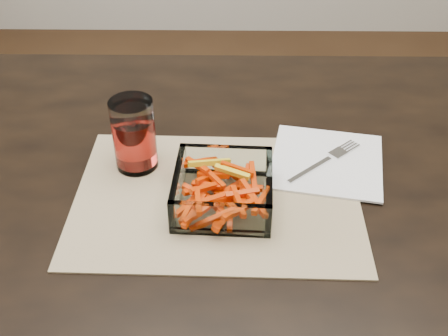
# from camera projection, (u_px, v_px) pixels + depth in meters

# --- Properties ---
(dining_table) EXTENTS (1.60, 0.90, 0.75)m
(dining_table) POSITION_uv_depth(u_px,v_px,m) (299.00, 219.00, 0.98)
(dining_table) COLOR black
(dining_table) RESTS_ON ground
(placemat) EXTENTS (0.46, 0.34, 0.00)m
(placemat) POSITION_uv_depth(u_px,v_px,m) (217.00, 197.00, 0.89)
(placemat) COLOR tan
(placemat) RESTS_ON dining_table
(glass_bowl) EXTENTS (0.16, 0.16, 0.06)m
(glass_bowl) POSITION_uv_depth(u_px,v_px,m) (223.00, 191.00, 0.86)
(glass_bowl) COLOR white
(glass_bowl) RESTS_ON placemat
(tumbler) EXTENTS (0.07, 0.07, 0.12)m
(tumbler) POSITION_uv_depth(u_px,v_px,m) (134.00, 137.00, 0.92)
(tumbler) COLOR white
(tumbler) RESTS_ON placemat
(napkin) EXTENTS (0.22, 0.22, 0.00)m
(napkin) POSITION_uv_depth(u_px,v_px,m) (327.00, 161.00, 0.96)
(napkin) COLOR white
(napkin) RESTS_ON placemat
(fork) EXTENTS (0.14, 0.12, 0.00)m
(fork) POSITION_uv_depth(u_px,v_px,m) (326.00, 160.00, 0.96)
(fork) COLOR silver
(fork) RESTS_ON napkin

